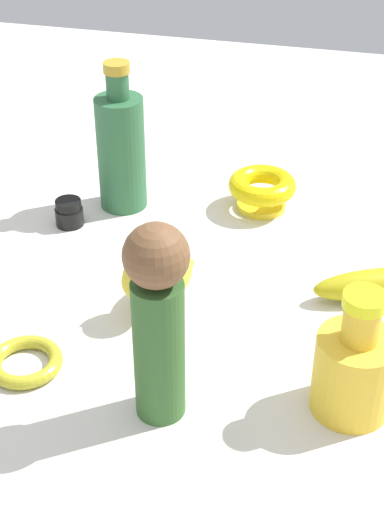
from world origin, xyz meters
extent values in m
plane|color=silver|center=(0.00, 0.00, 0.00)|extent=(2.00, 2.00, 0.00)
cylinder|color=yellow|center=(0.23, -0.05, 0.01)|extent=(0.08, 0.08, 0.01)
torus|color=yellow|center=(0.23, -0.05, 0.04)|extent=(0.11, 0.11, 0.03)
cylinder|color=yellow|center=(-0.17, -0.23, 0.05)|extent=(0.09, 0.09, 0.10)
cylinder|color=yellow|center=(-0.17, -0.23, 0.12)|extent=(0.04, 0.04, 0.04)
cylinder|color=yellow|center=(-0.17, -0.23, 0.15)|extent=(0.05, 0.05, 0.01)
ellipsoid|color=yellow|center=(-0.04, 0.03, 0.03)|extent=(0.12, 0.09, 0.06)
sphere|color=yellow|center=(-0.08, 0.04, 0.06)|extent=(0.05, 0.05, 0.05)
cone|color=yellow|center=(-0.09, 0.03, 0.08)|extent=(0.02, 0.02, 0.02)
cone|color=yellow|center=(-0.08, 0.06, 0.08)|extent=(0.02, 0.02, 0.02)
ellipsoid|color=yellow|center=(0.01, 0.02, 0.02)|extent=(0.05, 0.03, 0.02)
ellipsoid|color=#B3AA17|center=(0.04, -0.24, 0.02)|extent=(0.11, 0.18, 0.04)
cylinder|color=#2D653D|center=(0.19, 0.16, 0.09)|extent=(0.07, 0.07, 0.18)
cylinder|color=#2D653D|center=(0.19, 0.16, 0.20)|extent=(0.03, 0.03, 0.04)
cylinder|color=gold|center=(0.19, 0.16, 0.23)|extent=(0.04, 0.04, 0.02)
cylinder|color=#335E2A|center=(-0.23, -0.02, 0.09)|extent=(0.08, 0.08, 0.17)
sphere|color=brown|center=(-0.23, -0.02, 0.21)|extent=(0.07, 0.07, 0.07)
torus|color=gold|center=(-0.20, 0.15, 0.01)|extent=(0.09, 0.09, 0.02)
cylinder|color=black|center=(0.11, 0.22, 0.01)|extent=(0.04, 0.04, 0.03)
cylinder|color=gold|center=(0.11, 0.22, 0.03)|extent=(0.04, 0.04, 0.00)
cylinder|color=black|center=(0.11, 0.22, 0.03)|extent=(0.04, 0.04, 0.01)
camera|label=1|loc=(-0.82, -0.21, 0.62)|focal=54.15mm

